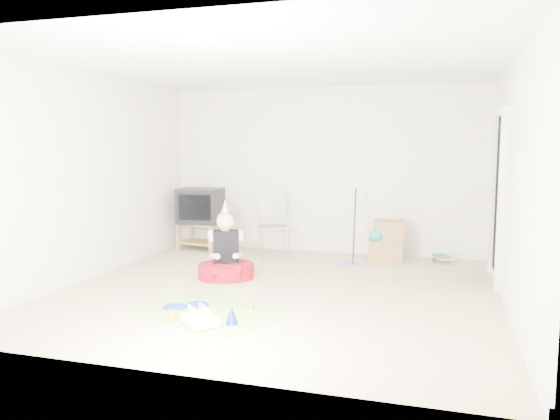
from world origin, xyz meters
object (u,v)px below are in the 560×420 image
(crt_tv, at_px, (201,206))
(cardboard_boxes, at_px, (386,242))
(folding_chair, at_px, (274,227))
(seated_woman, at_px, (226,261))
(tv_stand, at_px, (201,234))
(birthday_cake, at_px, (200,321))

(crt_tv, distance_m, cardboard_boxes, 3.02)
(folding_chair, distance_m, seated_woman, 1.50)
(crt_tv, relative_size, folding_chair, 0.68)
(cardboard_boxes, bearing_deg, tv_stand, 178.65)
(folding_chair, height_order, birthday_cake, folding_chair)
(seated_woman, bearing_deg, crt_tv, 123.59)
(tv_stand, distance_m, crt_tv, 0.46)
(crt_tv, height_order, folding_chair, crt_tv)
(tv_stand, height_order, cardboard_boxes, cardboard_boxes)
(crt_tv, bearing_deg, birthday_cake, -69.75)
(cardboard_boxes, bearing_deg, birthday_cake, -111.69)
(seated_woman, bearing_deg, folding_chair, 83.12)
(tv_stand, bearing_deg, crt_tv, 0.00)
(tv_stand, distance_m, seated_woman, 2.07)
(seated_woman, bearing_deg, cardboard_boxes, 41.78)
(seated_woman, height_order, birthday_cake, seated_woman)
(cardboard_boxes, bearing_deg, crt_tv, 178.65)
(tv_stand, xyz_separation_m, crt_tv, (0.00, 0.00, 0.46))
(folding_chair, bearing_deg, seated_woman, -96.88)
(cardboard_boxes, distance_m, seated_woman, 2.48)
(birthday_cake, bearing_deg, tv_stand, 114.61)
(cardboard_boxes, relative_size, birthday_cake, 1.38)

